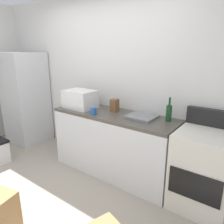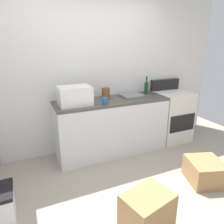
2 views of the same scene
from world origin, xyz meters
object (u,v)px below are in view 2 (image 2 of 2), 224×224
(cardboard_box_large, at_px, (147,213))
(cardboard_box_medium, at_px, (205,171))
(microwave, at_px, (75,96))
(stove_oven, at_px, (171,115))
(wine_bottle, at_px, (146,87))
(knife_block, at_px, (106,93))
(coffee_mug, at_px, (105,101))

(cardboard_box_large, relative_size, cardboard_box_medium, 1.01)
(microwave, bearing_deg, stove_oven, 1.63)
(stove_oven, xyz_separation_m, wine_bottle, (-0.49, 0.14, 0.54))
(microwave, bearing_deg, cardboard_box_large, -80.64)
(wine_bottle, height_order, knife_block, wine_bottle)
(cardboard_box_medium, bearing_deg, stove_oven, 70.86)
(knife_block, distance_m, cardboard_box_large, 1.90)
(cardboard_box_large, distance_m, cardboard_box_medium, 1.17)
(microwave, xyz_separation_m, knife_block, (0.54, 0.14, -0.05))
(microwave, xyz_separation_m, wine_bottle, (1.33, 0.19, -0.03))
(stove_oven, distance_m, cardboard_box_large, 2.26)
(knife_block, distance_m, cardboard_box_medium, 1.80)
(stove_oven, relative_size, wine_bottle, 3.67)
(cardboard_box_large, bearing_deg, knife_block, 80.59)
(coffee_mug, bearing_deg, cardboard_box_medium, -47.32)
(stove_oven, distance_m, knife_block, 1.38)
(stove_oven, bearing_deg, cardboard_box_medium, -109.14)
(coffee_mug, height_order, knife_block, knife_block)
(microwave, bearing_deg, cardboard_box_medium, -41.39)
(cardboard_box_medium, bearing_deg, microwave, 138.61)
(coffee_mug, relative_size, cardboard_box_large, 0.22)
(knife_block, height_order, cardboard_box_medium, knife_block)
(wine_bottle, distance_m, coffee_mug, 0.99)
(microwave, height_order, cardboard_box_large, microwave)
(wine_bottle, height_order, cardboard_box_large, wine_bottle)
(cardboard_box_large, bearing_deg, wine_bottle, 58.52)
(microwave, height_order, cardboard_box_medium, microwave)
(wine_bottle, bearing_deg, stove_oven, -15.58)
(stove_oven, bearing_deg, coffee_mug, -171.74)
(knife_block, xyz_separation_m, cardboard_box_large, (-0.28, -1.70, -0.79))
(microwave, distance_m, cardboard_box_medium, 2.04)
(wine_bottle, xyz_separation_m, knife_block, (-0.79, -0.05, -0.02))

